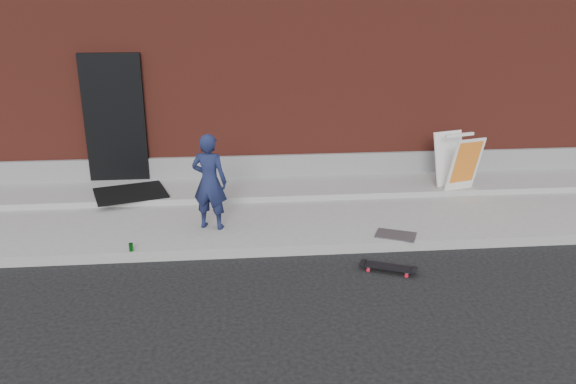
{
  "coord_description": "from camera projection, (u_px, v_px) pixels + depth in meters",
  "views": [
    {
      "loc": [
        -0.48,
        -7.05,
        3.38
      ],
      "look_at": [
        0.26,
        0.8,
        0.67
      ],
      "focal_mm": 35.0,
      "sensor_mm": 36.0,
      "label": 1
    }
  ],
  "objects": [
    {
      "name": "apron",
      "position": [
        265.0,
        188.0,
        9.97
      ],
      "size": [
        20.0,
        1.2,
        0.1
      ],
      "primitive_type": "cube",
      "color": "gray",
      "rests_on": "sidewalk"
    },
    {
      "name": "utility_plate",
      "position": [
        396.0,
        235.0,
        8.1
      ],
      "size": [
        0.66,
        0.56,
        0.02
      ],
      "primitive_type": "cube",
      "rotation": [
        0.0,
        0.0,
        -0.42
      ],
      "color": "#58585D",
      "rests_on": "sidewalk"
    },
    {
      "name": "skateboard",
      "position": [
        388.0,
        267.0,
        7.33
      ],
      "size": [
        0.73,
        0.46,
        0.08
      ],
      "color": "red",
      "rests_on": "ground"
    },
    {
      "name": "pizza_sign",
      "position": [
        458.0,
        161.0,
        9.7
      ],
      "size": [
        0.75,
        0.82,
        0.96
      ],
      "color": "silver",
      "rests_on": "apron"
    },
    {
      "name": "doormat",
      "position": [
        130.0,
        193.0,
        9.53
      ],
      "size": [
        1.38,
        1.24,
        0.03
      ],
      "primitive_type": "cube",
      "rotation": [
        0.0,
        0.0,
        0.31
      ],
      "color": "black",
      "rests_on": "apron"
    },
    {
      "name": "soda_can",
      "position": [
        131.0,
        247.0,
        7.58
      ],
      "size": [
        0.08,
        0.08,
        0.11
      ],
      "primitive_type": "cylinder",
      "rotation": [
        0.0,
        0.0,
        -0.33
      ],
      "color": "#187A23",
      "rests_on": "sidewalk"
    },
    {
      "name": "ground",
      "position": [
        275.0,
        257.0,
        7.78
      ],
      "size": [
        80.0,
        80.0,
        0.0
      ],
      "primitive_type": "plane",
      "color": "black",
      "rests_on": "ground"
    },
    {
      "name": "sidewalk",
      "position": [
        268.0,
        213.0,
        9.16
      ],
      "size": [
        20.0,
        3.0,
        0.15
      ],
      "primitive_type": "cube",
      "color": "gray",
      "rests_on": "ground"
    },
    {
      "name": "building",
      "position": [
        253.0,
        38.0,
        13.55
      ],
      "size": [
        20.0,
        8.1,
        5.0
      ],
      "color": "maroon",
      "rests_on": "ground"
    },
    {
      "name": "child",
      "position": [
        210.0,
        182.0,
        8.16
      ],
      "size": [
        0.6,
        0.49,
        1.43
      ],
      "primitive_type": "imported",
      "rotation": [
        0.0,
        0.0,
        2.82
      ],
      "color": "#171E41",
      "rests_on": "sidewalk"
    }
  ]
}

